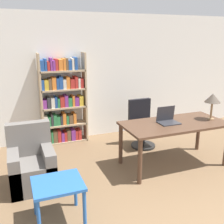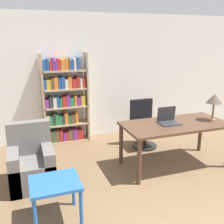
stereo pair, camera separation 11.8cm
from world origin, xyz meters
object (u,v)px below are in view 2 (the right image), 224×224
laptop (168,120)px  bookshelf (64,102)px  office_chair (144,126)px  table_lamp (214,99)px  desk (175,129)px  side_table_blue (55,188)px  armchair (32,165)px

laptop → bookshelf: bookshelf is taller
office_chair → bookshelf: bookshelf is taller
table_lamp → office_chair: size_ratio=0.48×
desk → side_table_blue: (-2.15, -0.78, -0.24)m
side_table_blue → armchair: bearing=103.3°
armchair → bookshelf: 1.85m
laptop → bookshelf: (-1.48, 1.70, 0.06)m
office_chair → armchair: office_chair is taller
laptop → bookshelf: size_ratio=0.18×
table_lamp → armchair: size_ratio=0.50×
table_lamp → side_table_blue: (-2.87, -0.73, -0.71)m
desk → armchair: 2.42m
office_chair → bookshelf: 1.74m
laptop → office_chair: 1.01m
table_lamp → bookshelf: 2.95m
desk → office_chair: bearing=96.4°
desk → armchair: bearing=175.6°
office_chair → side_table_blue: (-2.04, -1.76, 0.01)m
office_chair → bookshelf: (-1.49, 0.77, 0.46)m
desk → laptop: size_ratio=5.24×
laptop → armchair: laptop is taller
armchair → office_chair: bearing=19.2°
laptop → armchair: (-2.27, 0.13, -0.53)m
side_table_blue → bookshelf: bearing=77.7°
office_chair → bookshelf: bearing=152.5°
desk → laptop: bearing=155.9°
desk → office_chair: size_ratio=1.87×
laptop → bookshelf: 2.26m
armchair → bookshelf: bookshelf is taller
laptop → office_chair: (0.00, 0.92, -0.40)m
bookshelf → laptop: bearing=-48.8°
side_table_blue → armchair: 1.00m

